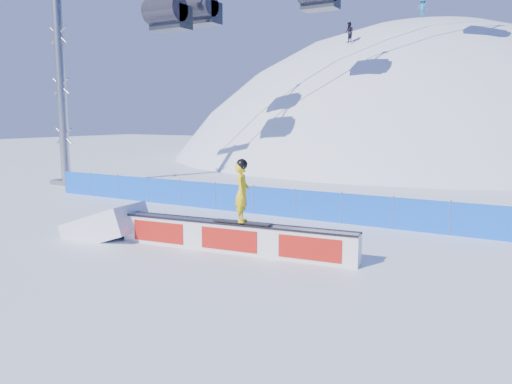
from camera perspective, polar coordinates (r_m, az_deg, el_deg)
The scene contains 7 objects.
ground at distance 18.54m, azimuth -10.04°, elevation -4.44°, with size 160.00×160.00×0.00m, color white.
snow_hill at distance 61.13m, azimuth 17.42°, elevation -13.13°, with size 64.00×64.00×64.00m.
safety_fence at distance 21.98m, azimuth -2.52°, elevation -0.69°, with size 22.05×0.05×1.30m.
rail_box at distance 15.42m, azimuth -2.71°, elevation -5.18°, with size 7.89×1.40×0.95m.
snow_ramp at distance 18.21m, azimuth -16.74°, elevation -4.91°, with size 2.55×1.70×0.96m, color white, non-canonical shape.
snowboarder at distance 15.00m, azimuth -1.61°, elevation 0.05°, with size 1.89×0.77×1.95m.
distant_skiers at distance 45.89m, azimuth 20.21°, elevation 17.59°, with size 13.83×9.24×5.93m.
Camera 1 is at (11.70, -13.78, 4.10)m, focal length 35.00 mm.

